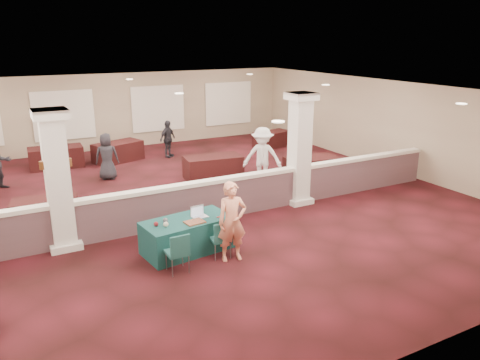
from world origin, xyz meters
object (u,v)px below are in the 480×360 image
far_table_front_right (312,168)px  near_table (187,235)px  conf_chair_main (222,237)px  attendee_c (168,139)px  attendee_d (107,156)px  attendee_b (262,157)px  conf_chair_side (178,250)px  far_table_back_left (56,157)px  far_table_back_right (272,139)px  far_table_front_center (213,167)px  far_table_back_center (118,152)px  woman (232,222)px  far_table_front_left (45,211)px

far_table_front_right → near_table: bearing=-150.8°
conf_chair_main → far_table_front_right: (5.39, 3.99, -0.13)m
attendee_c → attendee_d: (-2.85, -1.93, 0.05)m
attendee_c → attendee_b: bearing=-105.9°
conf_chair_side → far_table_front_right: (6.47, 4.20, -0.14)m
attendee_b → far_table_back_left: bearing=170.8°
far_table_front_right → conf_chair_main: bearing=-143.5°
far_table_back_right → attendee_b: size_ratio=0.86×
conf_chair_main → attendee_d: bearing=105.6°
far_table_front_center → far_table_back_center: far_table_front_center is taller
conf_chair_side → attendee_b: bearing=43.2°
near_table → far_table_back_left: (-1.63, 8.91, 0.01)m
far_table_front_center → conf_chair_side: bearing=-121.0°
far_table_back_left → far_table_front_right: bearing=-36.6°
conf_chair_side → woman: 1.30m
attendee_c → far_table_back_center: bearing=139.2°
far_table_front_right → far_table_back_center: same height
near_table → far_table_front_left: size_ratio=1.23×
far_table_back_right → attendee_d: bearing=-168.3°
conf_chair_main → attendee_d: attendee_d is taller
far_table_back_center → far_table_back_right: bearing=-5.8°
far_table_back_center → attendee_d: attendee_d is taller
woman → attendee_c: bearing=86.7°
far_table_front_left → attendee_c: size_ratio=1.08×
far_table_front_left → attendee_d: 4.00m
conf_chair_main → far_table_front_left: size_ratio=0.53×
far_table_back_left → far_table_back_right: 8.94m
conf_chair_main → far_table_back_right: bearing=61.5°
far_table_back_center → far_table_front_left: bearing=-120.9°
near_table → attendee_d: bearing=85.0°
attendee_c → far_table_back_left: bearing=141.8°
attendee_b → attendee_d: size_ratio=1.21×
conf_chair_main → far_table_front_right: 6.71m
far_table_front_center → far_table_front_right: 3.39m
near_table → far_table_front_left: bearing=121.2°
far_table_back_left → attendee_c: 4.24m
near_table → attendee_c: (2.57, 8.43, 0.37)m
conf_chair_main → attendee_c: bearing=86.5°
far_table_front_left → woman: bearing=-51.2°
woman → far_table_front_left: bearing=136.9°
conf_chair_side → attendee_d: attendee_d is taller
conf_chair_main → conf_chair_side: bearing=-159.9°
woman → far_table_back_right: size_ratio=1.07×
far_table_back_left → attendee_d: attendee_d is taller
far_table_front_left → conf_chair_main: bearing=-51.6°
far_table_back_left → attendee_d: (1.34, -2.41, 0.41)m
conf_chair_main → far_table_front_left: (-3.16, 3.99, -0.18)m
far_table_front_right → far_table_back_left: 9.40m
conf_chair_main → near_table: bearing=136.4°
far_table_front_center → attendee_c: (-0.35, 3.55, 0.35)m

